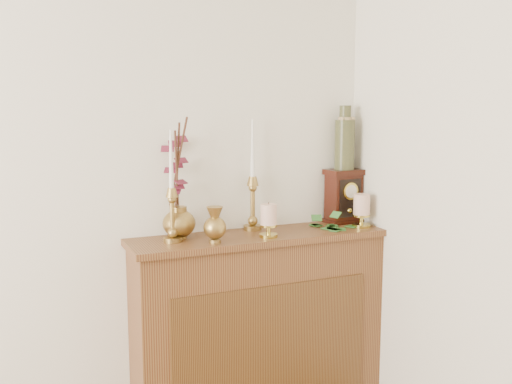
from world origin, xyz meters
name	(u,v)px	position (x,y,z in m)	size (l,w,h in m)	color
console_shelf	(259,334)	(1.40, 2.10, 0.44)	(1.24, 0.34, 0.93)	brown
candlestick_left	(172,206)	(0.98, 2.10, 1.09)	(0.08, 0.08, 0.49)	#B19846
candlestick_center	(253,194)	(1.41, 2.19, 1.10)	(0.09, 0.09, 0.53)	#B19846
bud_vase	(215,225)	(1.14, 2.00, 1.01)	(0.10, 0.10, 0.16)	#B19846
ginger_jar	(176,183)	(1.03, 2.19, 1.18)	(0.23, 0.24, 0.55)	#B19846
pillar_candle_left	(269,219)	(1.41, 2.02, 1.02)	(0.08, 0.08, 0.16)	gold
pillar_candle_right	(362,209)	(1.92, 2.04, 1.02)	(0.09, 0.09, 0.18)	gold
ivy_garland	(347,225)	(1.85, 2.05, 0.94)	(0.48, 0.22, 0.09)	#2F6928
mantel_clock	(344,196)	(1.91, 2.18, 1.06)	(0.19, 0.14, 0.27)	#37120B
ceramic_vase	(345,141)	(1.91, 2.18, 1.35)	(0.10, 0.10, 0.32)	#183125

